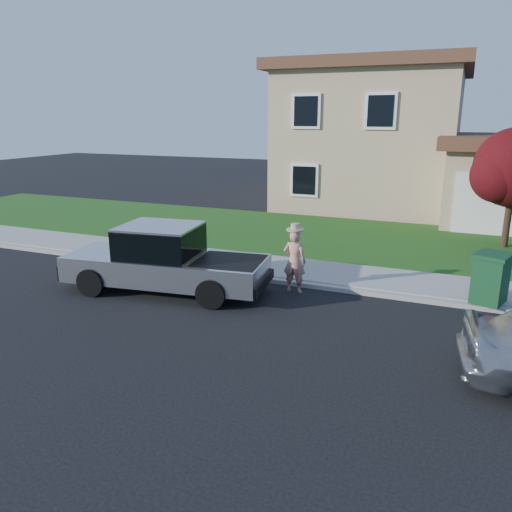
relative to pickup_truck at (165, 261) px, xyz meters
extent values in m
plane|color=black|center=(2.45, -1.21, -0.81)|extent=(80.00, 80.00, 0.00)
cube|color=gray|center=(3.45, 1.69, -0.75)|extent=(40.00, 0.20, 0.12)
cube|color=gray|center=(3.45, 2.79, -0.74)|extent=(40.00, 2.00, 0.15)
cube|color=#1E4914|center=(3.45, 7.29, -0.76)|extent=(40.00, 7.00, 0.10)
cube|color=tan|center=(2.45, 15.79, 2.39)|extent=(8.00, 9.00, 6.40)
cube|color=#4C2D1E|center=(2.45, 15.79, 5.79)|extent=(8.80, 9.80, 0.50)
cube|color=white|center=(0.25, 11.24, 3.79)|extent=(1.30, 0.10, 1.50)
cube|color=white|center=(3.45, 11.24, 3.79)|extent=(1.30, 0.10, 1.50)
cube|color=black|center=(0.25, 11.24, 0.79)|extent=(1.30, 0.10, 1.50)
cylinder|color=black|center=(-1.53, -1.03, -0.45)|extent=(0.75, 0.36, 0.72)
cylinder|color=black|center=(-1.74, 0.62, -0.45)|extent=(0.75, 0.36, 0.72)
cylinder|color=black|center=(1.65, -0.63, -0.45)|extent=(0.75, 0.36, 0.72)
cylinder|color=black|center=(1.45, 1.02, -0.45)|extent=(0.75, 0.36, 0.72)
cube|color=#B9BCC1|center=(0.02, 0.00, -0.19)|extent=(5.34, 2.44, 0.65)
cube|color=black|center=(-0.11, -0.01, 0.50)|extent=(2.10, 1.91, 0.77)
cube|color=#B9BCC1|center=(-0.11, -0.01, 0.90)|extent=(2.10, 1.91, 0.07)
cube|color=black|center=(1.73, 0.22, 0.12)|extent=(1.81, 1.73, 0.05)
cube|color=black|center=(-2.56, -0.32, -0.32)|extent=(0.32, 1.72, 0.36)
cube|color=black|center=(2.61, 0.33, -0.36)|extent=(0.32, 1.72, 0.23)
cube|color=black|center=(-0.95, 0.86, 0.41)|extent=(0.13, 0.21, 0.16)
imported|color=tan|center=(3.11, 1.20, 0.01)|extent=(0.61, 0.40, 1.65)
cylinder|color=tan|center=(3.11, 1.20, 0.85)|extent=(0.44, 0.44, 0.04)
cylinder|color=tan|center=(3.11, 1.20, 0.92)|extent=(0.22, 0.22, 0.15)
cylinder|color=black|center=(8.41, 8.01, 0.19)|extent=(0.23, 0.23, 1.82)
sphere|color=#450E11|center=(7.96, 7.67, 1.73)|extent=(1.82, 1.82, 1.82)
cube|color=#103B1D|center=(7.72, 1.89, -0.11)|extent=(0.87, 0.94, 1.10)
cube|color=#103B1D|center=(7.72, 1.89, 0.48)|extent=(0.96, 1.03, 0.09)
camera|label=1|loc=(6.87, -10.48, 3.60)|focal=35.00mm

